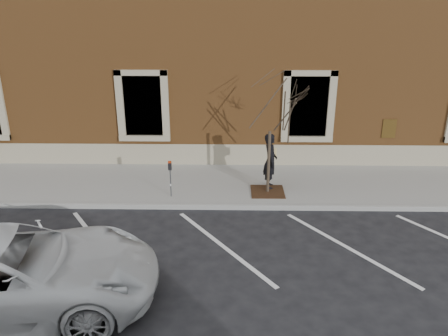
{
  "coord_description": "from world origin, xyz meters",
  "views": [
    {
      "loc": [
        0.23,
        -12.07,
        5.87
      ],
      "look_at": [
        0.0,
        0.6,
        1.1
      ],
      "focal_mm": 35.0,
      "sensor_mm": 36.0,
      "label": 1
    }
  ],
  "objects_px": {
    "sapling": "(270,114)",
    "white_truck": "(4,274)",
    "parking_meter": "(170,172)",
    "man": "(270,161)"
  },
  "relations": [
    {
      "from": "sapling",
      "to": "white_truck",
      "type": "xyz_separation_m",
      "value": [
        -5.68,
        -5.72,
        -1.89
      ]
    },
    {
      "from": "man",
      "to": "sapling",
      "type": "height_order",
      "value": "sapling"
    },
    {
      "from": "parking_meter",
      "to": "white_truck",
      "type": "distance_m",
      "value": 5.93
    },
    {
      "from": "man",
      "to": "sapling",
      "type": "xyz_separation_m",
      "value": [
        -0.09,
        -0.4,
        1.67
      ]
    },
    {
      "from": "man",
      "to": "parking_meter",
      "type": "distance_m",
      "value": 3.27
    },
    {
      "from": "sapling",
      "to": "white_truck",
      "type": "bearing_deg",
      "value": -134.83
    },
    {
      "from": "man",
      "to": "sapling",
      "type": "distance_m",
      "value": 1.71
    },
    {
      "from": "man",
      "to": "parking_meter",
      "type": "xyz_separation_m",
      "value": [
        -3.17,
        -0.79,
        -0.1
      ]
    },
    {
      "from": "parking_meter",
      "to": "white_truck",
      "type": "relative_size",
      "value": 0.19
    },
    {
      "from": "parking_meter",
      "to": "white_truck",
      "type": "bearing_deg",
      "value": -130.81
    }
  ]
}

